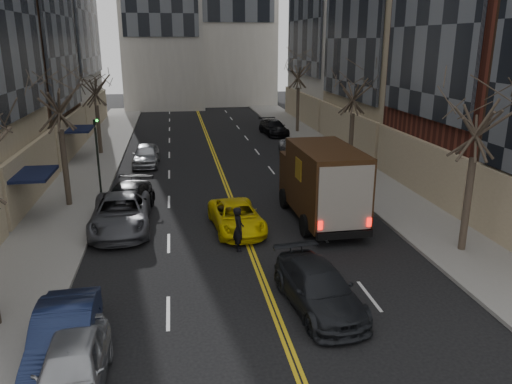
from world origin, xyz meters
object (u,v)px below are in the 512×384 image
Objects in this scene: taxi at (237,217)px; pedestrian at (238,229)px; ups_truck at (322,184)px; observer_sedan at (319,288)px.

pedestrian is at bearing -99.98° from taxi.
ups_truck reaches higher than taxi.
ups_truck is 8.55m from observer_sedan.
ups_truck reaches higher than observer_sedan.
ups_truck is 3.66× the size of pedestrian.
ups_truck is at bearing 66.81° from observer_sedan.
observer_sedan reaches higher than taxi.
observer_sedan is 2.64× the size of pedestrian.
pedestrian is at bearing 105.00° from observer_sedan.
pedestrian reaches higher than taxi.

